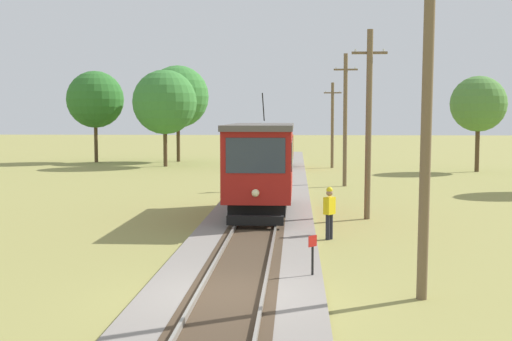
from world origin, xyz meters
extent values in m
plane|color=olive|center=(0.00, 0.00, 0.00)|extent=(260.00, 260.00, 0.00)
cube|color=gray|center=(0.00, 0.00, 0.09)|extent=(4.20, 120.00, 0.18)
cube|color=#423323|center=(0.00, 0.00, 0.18)|extent=(2.04, 120.00, 0.01)
cube|color=gray|center=(-0.72, 0.00, 0.25)|extent=(0.07, 120.00, 0.14)
cube|color=gray|center=(0.72, 0.00, 0.25)|extent=(0.07, 120.00, 0.14)
cube|color=maroon|center=(0.00, 12.84, 2.30)|extent=(2.50, 8.00, 2.60)
cube|color=#56514C|center=(0.00, 12.84, 3.71)|extent=(2.60, 8.32, 0.22)
cube|color=black|center=(0.00, 12.84, 0.72)|extent=(2.10, 7.04, 0.44)
cube|color=#2D3842|center=(0.00, 8.82, 2.77)|extent=(2.10, 0.03, 1.25)
cube|color=#2D3842|center=(1.26, 12.84, 2.66)|extent=(0.02, 6.72, 1.04)
sphere|color=#F4EAB2|center=(0.00, 8.78, 1.45)|extent=(0.28, 0.28, 0.28)
cylinder|color=black|center=(0.00, 14.44, 4.52)|extent=(0.05, 1.67, 1.19)
cube|color=black|center=(0.00, 8.64, 0.50)|extent=(2.00, 0.36, 0.32)
cylinder|color=black|center=(0.00, 10.60, 0.72)|extent=(1.54, 0.80, 0.80)
cylinder|color=black|center=(0.00, 15.08, 0.72)|extent=(1.54, 0.80, 0.80)
cube|color=#93471E|center=(0.00, 38.06, 1.78)|extent=(2.40, 5.20, 1.70)
cube|color=black|center=(0.00, 38.06, 0.70)|extent=(2.02, 4.78, 0.38)
cylinder|color=black|center=(0.00, 36.50, 0.70)|extent=(1.54, 0.76, 0.76)
cylinder|color=black|center=(0.00, 39.62, 0.70)|extent=(1.54, 0.76, 0.76)
cylinder|color=brown|center=(4.29, 0.31, 4.20)|extent=(0.24, 0.58, 8.41)
cylinder|color=brown|center=(4.29, 12.32, 3.77)|extent=(0.24, 0.55, 7.54)
cube|color=brown|center=(4.29, 12.32, 6.63)|extent=(1.40, 0.10, 0.10)
cylinder|color=silver|center=(3.74, 12.32, 6.73)|extent=(0.08, 0.08, 0.10)
cylinder|color=silver|center=(4.84, 12.32, 6.73)|extent=(0.08, 0.08, 0.10)
cylinder|color=brown|center=(4.29, 25.29, 3.89)|extent=(0.24, 0.35, 7.78)
cube|color=brown|center=(4.29, 25.29, 6.84)|extent=(1.40, 0.10, 0.10)
cylinder|color=silver|center=(3.74, 25.29, 6.94)|extent=(0.08, 0.08, 0.10)
cylinder|color=silver|center=(4.84, 25.29, 6.94)|extent=(0.08, 0.08, 0.10)
cylinder|color=brown|center=(4.29, 39.42, 3.39)|extent=(0.24, 0.46, 6.78)
cube|color=brown|center=(4.29, 39.42, 5.96)|extent=(1.40, 0.10, 0.10)
cylinder|color=silver|center=(3.74, 39.42, 6.06)|extent=(0.08, 0.08, 0.10)
cylinder|color=silver|center=(4.84, 39.42, 6.06)|extent=(0.08, 0.08, 0.10)
cylinder|color=black|center=(1.85, 1.91, 0.45)|extent=(0.06, 0.06, 0.90)
cube|color=red|center=(1.85, 1.91, 1.04)|extent=(0.21, 0.21, 0.28)
cylinder|color=black|center=(2.60, 7.87, 0.43)|extent=(0.15, 0.15, 0.86)
cylinder|color=black|center=(2.50, 7.75, 0.43)|extent=(0.15, 0.15, 0.86)
cube|color=yellow|center=(2.55, 7.81, 1.15)|extent=(0.43, 0.45, 0.58)
sphere|color=#936B51|center=(2.55, 7.81, 1.58)|extent=(0.22, 0.22, 0.22)
sphere|color=yellow|center=(2.55, 7.81, 1.68)|extent=(0.21, 0.21, 0.21)
cylinder|color=#4C3823|center=(14.83, 36.20, 1.74)|extent=(0.32, 0.32, 3.49)
sphere|color=#4C7F38|center=(14.83, 36.20, 5.03)|extent=(4.11, 4.11, 4.11)
cylinder|color=#4C3823|center=(-9.27, 39.98, 1.65)|extent=(0.32, 0.32, 3.29)
sphere|color=#387A33|center=(-9.27, 39.98, 5.26)|extent=(5.24, 5.24, 5.24)
cylinder|color=#4C3823|center=(-9.22, 45.82, 1.88)|extent=(0.32, 0.32, 3.77)
sphere|color=#387A33|center=(-9.22, 45.82, 5.86)|extent=(5.58, 5.58, 5.58)
cylinder|color=#4C3823|center=(-16.45, 44.73, 1.85)|extent=(0.32, 0.32, 3.70)
sphere|color=#2D6B28|center=(-16.45, 44.73, 5.60)|extent=(5.05, 5.05, 5.05)
camera|label=1|loc=(1.43, -14.86, 4.17)|focal=47.59mm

